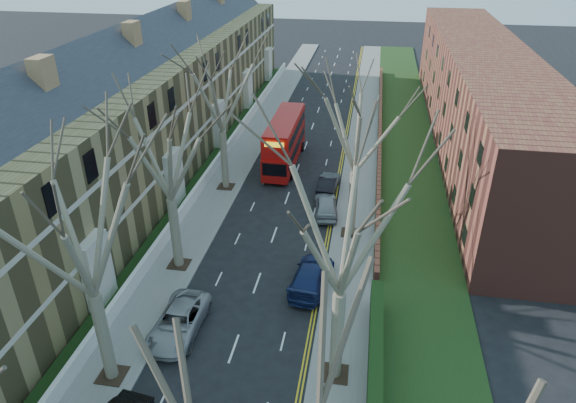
% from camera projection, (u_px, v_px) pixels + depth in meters
% --- Properties ---
extents(pavement_left, '(3.00, 102.00, 0.12)m').
position_uv_depth(pavement_left, '(251.00, 141.00, 55.30)').
color(pavement_left, slate).
rests_on(pavement_left, ground).
extents(pavement_right, '(3.00, 102.00, 0.12)m').
position_uv_depth(pavement_right, '(363.00, 148.00, 53.58)').
color(pavement_right, slate).
rests_on(pavement_right, ground).
extents(terrace_left, '(9.70, 78.00, 13.60)m').
position_uv_depth(terrace_left, '(147.00, 113.00, 46.85)').
color(terrace_left, olive).
rests_on(terrace_left, ground).
extents(flats_right, '(13.97, 54.00, 10.00)m').
position_uv_depth(flats_right, '(479.00, 97.00, 53.04)').
color(flats_right, brown).
rests_on(flats_right, ground).
extents(front_wall_left, '(0.30, 78.00, 1.00)m').
position_uv_depth(front_wall_left, '(214.00, 166.00, 48.34)').
color(front_wall_left, white).
rests_on(front_wall_left, ground).
extents(grass_verge_right, '(6.00, 102.00, 0.06)m').
position_uv_depth(grass_verge_right, '(407.00, 150.00, 52.89)').
color(grass_verge_right, '#1E3A15').
rests_on(grass_verge_right, ground).
extents(tree_left_mid, '(10.50, 10.50, 14.71)m').
position_uv_depth(tree_left_mid, '(77.00, 219.00, 22.12)').
color(tree_left_mid, '#6B624C').
rests_on(tree_left_mid, ground).
extents(tree_left_far, '(10.15, 10.15, 14.22)m').
position_uv_depth(tree_left_far, '(164.00, 140.00, 30.94)').
color(tree_left_far, '#6B624C').
rests_on(tree_left_far, ground).
extents(tree_left_dist, '(10.50, 10.50, 14.71)m').
position_uv_depth(tree_left_dist, '(219.00, 82.00, 41.19)').
color(tree_left_dist, '#6B624C').
rests_on(tree_left_dist, ground).
extents(tree_right_mid, '(10.50, 10.50, 14.71)m').
position_uv_depth(tree_right_mid, '(344.00, 218.00, 22.22)').
color(tree_right_mid, '#6B624C').
rests_on(tree_right_mid, ground).
extents(tree_right_far, '(10.15, 10.15, 14.22)m').
position_uv_depth(tree_right_far, '(358.00, 118.00, 34.50)').
color(tree_right_far, '#6B624C').
rests_on(tree_right_far, ground).
extents(double_decker_bus, '(2.79, 10.74, 4.49)m').
position_uv_depth(double_decker_bus, '(285.00, 142.00, 49.39)').
color(double_decker_bus, '#A40D0B').
rests_on(double_decker_bus, ground).
extents(car_left_far, '(2.60, 5.41, 1.49)m').
position_uv_depth(car_left_far, '(179.00, 322.00, 29.31)').
color(car_left_far, gray).
rests_on(car_left_far, ground).
extents(car_right_near, '(2.80, 5.66, 1.58)m').
position_uv_depth(car_right_near, '(311.00, 275.00, 33.06)').
color(car_right_near, navy).
rests_on(car_right_near, ground).
extents(car_right_mid, '(2.41, 4.71, 1.54)m').
position_uv_depth(car_right_mid, '(326.00, 205.00, 41.31)').
color(car_right_mid, gray).
rests_on(car_right_mid, ground).
extents(car_right_far, '(1.81, 4.47, 1.44)m').
position_uv_depth(car_right_far, '(328.00, 183.00, 44.93)').
color(car_right_far, black).
rests_on(car_right_far, ground).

